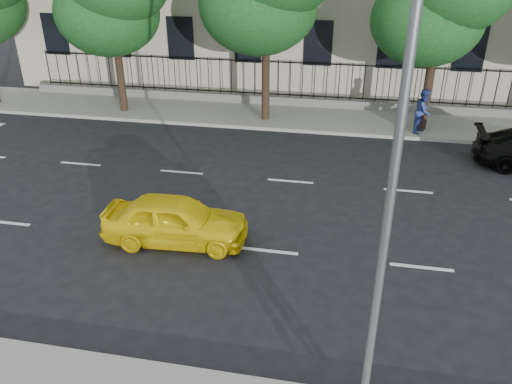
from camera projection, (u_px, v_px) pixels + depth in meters
ground at (250, 311)px, 11.35m from camera, size 120.00×120.00×0.00m
far_sidewalk at (310, 118)px, 23.60m from camera, size 60.00×4.00×0.15m
lane_markings at (281, 212)px, 15.51m from camera, size 49.60×4.62×0.01m
iron_fence at (314, 96)px, 24.83m from camera, size 30.00×0.50×2.20m
street_light at (396, 128)px, 7.06m from camera, size 0.25×3.32×8.05m
yellow_taxi at (176, 220)px, 13.70m from camera, size 4.07×1.85×1.36m
pedestrian_far at (424, 111)px, 21.13m from camera, size 1.02×1.13×1.89m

